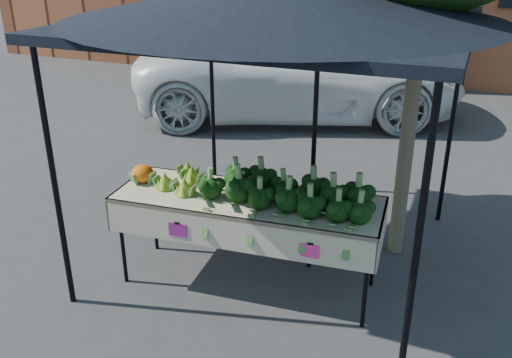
# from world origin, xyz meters

# --- Properties ---
(ground) EXTENTS (90.00, 90.00, 0.00)m
(ground) POSITION_xyz_m (0.00, 0.00, 0.00)
(ground) COLOR #343437
(table) EXTENTS (2.46, 1.00, 0.90)m
(table) POSITION_xyz_m (0.02, -0.09, 0.45)
(table) COLOR #C3B693
(table) RESTS_ON ground
(canopy) EXTENTS (3.16, 3.16, 2.74)m
(canopy) POSITION_xyz_m (0.11, 0.50, 1.37)
(canopy) COLOR black
(canopy) RESTS_ON ground
(broccoli_heap) EXTENTS (1.57, 0.60, 0.29)m
(broccoli_heap) POSITION_xyz_m (0.38, -0.06, 1.05)
(broccoli_heap) COLOR black
(broccoli_heap) RESTS_ON table
(romanesco_cluster) EXTENTS (0.45, 0.59, 0.22)m
(romanesco_cluster) POSITION_xyz_m (-0.65, -0.05, 1.01)
(romanesco_cluster) COLOR #88AF26
(romanesco_cluster) RESTS_ON table
(cauliflower_pair) EXTENTS (0.22, 0.22, 0.20)m
(cauliflower_pair) POSITION_xyz_m (-1.03, -0.14, 1.00)
(cauliflower_pair) COLOR orange
(cauliflower_pair) RESTS_ON table
(street_tree) EXTENTS (2.13, 2.13, 4.21)m
(street_tree) POSITION_xyz_m (1.21, 1.07, 2.10)
(street_tree) COLOR #1E4C14
(street_tree) RESTS_ON ground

